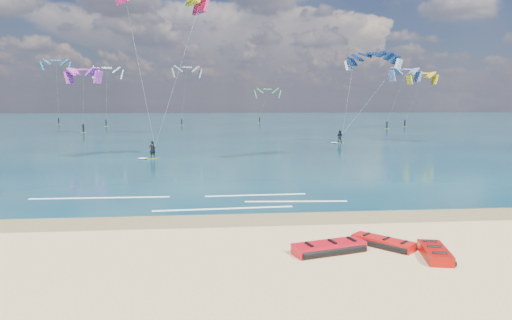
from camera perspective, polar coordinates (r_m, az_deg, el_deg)
The scene contains 10 objects.
ground at distance 56.88m, azimuth -4.04°, elevation 2.01°, with size 320.00×320.00×0.00m, color tan.
wet_sand_strip at distance 20.34m, azimuth -1.49°, elevation -7.45°, with size 320.00×2.40×0.01m, color brown.
sea at distance 120.74m, azimuth -4.78°, elevation 4.77°, with size 320.00×200.00×0.04m, color #0A2A3A.
packed_kite_left at distance 16.26m, azimuth 9.11°, elevation -11.36°, with size 2.78×1.16×0.42m, color red, non-canonical shape.
packed_kite_mid at distance 17.30m, azimuth 15.58°, elevation -10.38°, with size 2.40×0.99×0.36m, color red, non-canonical shape.
packed_kite_right at distance 16.68m, azimuth 21.42°, elevation -11.30°, with size 2.13×1.10×0.40m, color #9E0B06, non-canonical shape.
kitesurfer_main at distance 39.79m, azimuth -12.23°, elevation 11.55°, with size 8.04×8.10×15.89m.
kitesurfer_far at distance 57.71m, azimuth 12.62°, elevation 8.44°, with size 8.64×5.83×12.18m.
shoreline_foam at distance 24.08m, azimuth -5.92°, elevation -5.07°, with size 16.75×3.64×0.01m.
distant_kites at distance 94.59m, azimuth -6.01°, elevation 7.59°, with size 83.02×36.74×14.38m.
Camera 1 is at (-1.33, -16.63, 5.16)m, focal length 32.00 mm.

